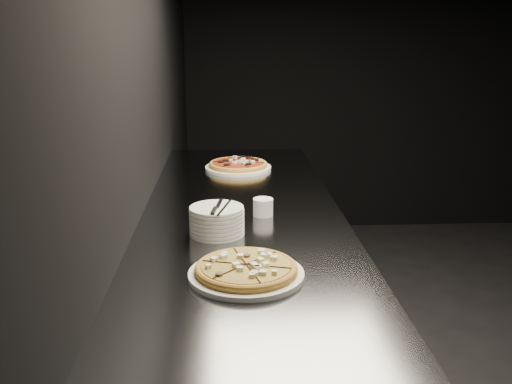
{
  "coord_description": "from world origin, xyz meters",
  "views": [
    {
      "loc": [
        -2.18,
        -1.97,
        1.57
      ],
      "look_at": [
        -2.08,
        0.04,
        1.0
      ],
      "focal_mm": 40.0,
      "sensor_mm": 36.0,
      "label": 1
    }
  ],
  "objects_px": {
    "pizza_mushroom": "(246,270)",
    "ramekin": "(263,207)",
    "cutlery": "(219,207)",
    "counter": "(244,329)",
    "plate_stack": "(217,220)",
    "pizza_tomato": "(238,165)"
  },
  "relations": [
    {
      "from": "plate_stack",
      "to": "cutlery",
      "type": "bearing_deg",
      "value": -62.38
    },
    {
      "from": "pizza_mushroom",
      "to": "ramekin",
      "type": "distance_m",
      "value": 0.54
    },
    {
      "from": "plate_stack",
      "to": "cutlery",
      "type": "xyz_separation_m",
      "value": [
        0.01,
        -0.01,
        0.05
      ]
    },
    {
      "from": "pizza_mushroom",
      "to": "ramekin",
      "type": "height_order",
      "value": "ramekin"
    },
    {
      "from": "counter",
      "to": "pizza_mushroom",
      "type": "xyz_separation_m",
      "value": [
        -0.01,
        -0.53,
        0.48
      ]
    },
    {
      "from": "counter",
      "to": "ramekin",
      "type": "xyz_separation_m",
      "value": [
        0.07,
        0.01,
        0.49
      ]
    },
    {
      "from": "counter",
      "to": "pizza_tomato",
      "type": "xyz_separation_m",
      "value": [
        -0.0,
        0.73,
        0.48
      ]
    },
    {
      "from": "counter",
      "to": "pizza_tomato",
      "type": "height_order",
      "value": "pizza_tomato"
    },
    {
      "from": "plate_stack",
      "to": "cutlery",
      "type": "height_order",
      "value": "cutlery"
    },
    {
      "from": "pizza_mushroom",
      "to": "cutlery",
      "type": "bearing_deg",
      "value": 103.08
    },
    {
      "from": "pizza_mushroom",
      "to": "pizza_tomato",
      "type": "relative_size",
      "value": 1.08
    },
    {
      "from": "pizza_mushroom",
      "to": "cutlery",
      "type": "xyz_separation_m",
      "value": [
        -0.08,
        0.34,
        0.08
      ]
    },
    {
      "from": "pizza_tomato",
      "to": "plate_stack",
      "type": "height_order",
      "value": "plate_stack"
    },
    {
      "from": "counter",
      "to": "pizza_tomato",
      "type": "distance_m",
      "value": 0.88
    },
    {
      "from": "ramekin",
      "to": "pizza_mushroom",
      "type": "bearing_deg",
      "value": -98.46
    },
    {
      "from": "pizza_tomato",
      "to": "counter",
      "type": "bearing_deg",
      "value": -89.91
    },
    {
      "from": "plate_stack",
      "to": "ramekin",
      "type": "bearing_deg",
      "value": 48.75
    },
    {
      "from": "counter",
      "to": "plate_stack",
      "type": "xyz_separation_m",
      "value": [
        -0.09,
        -0.18,
        0.51
      ]
    },
    {
      "from": "pizza_tomato",
      "to": "ramekin",
      "type": "bearing_deg",
      "value": -84.06
    },
    {
      "from": "ramekin",
      "to": "pizza_tomato",
      "type": "bearing_deg",
      "value": 95.94
    },
    {
      "from": "counter",
      "to": "ramekin",
      "type": "relative_size",
      "value": 33.4
    },
    {
      "from": "pizza_tomato",
      "to": "plate_stack",
      "type": "bearing_deg",
      "value": -95.62
    }
  ]
}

